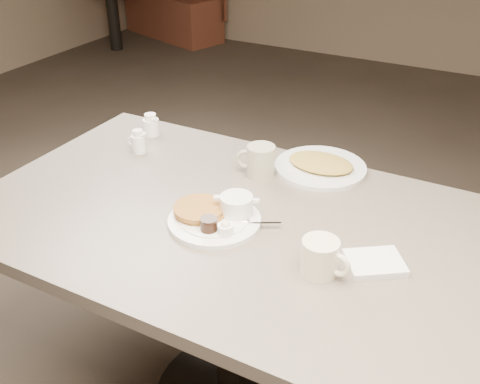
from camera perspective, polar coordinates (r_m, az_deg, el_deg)
The scene contains 8 objects.
diner_table at distance 1.63m, azimuth -0.34°, elevation -7.62°, with size 1.50×0.90×0.75m.
main_plate at distance 1.50m, azimuth -2.42°, elevation -2.37°, with size 0.33×0.33×0.07m.
coffee_mug_near at distance 1.31m, azimuth 8.35°, elevation -6.65°, with size 0.13×0.10×0.09m.
napkin at distance 1.38m, azimuth 13.71°, elevation -7.12°, with size 0.17×0.16×0.02m.
coffee_mug_far at distance 1.71m, azimuth 2.06°, elevation 3.22°, with size 0.13×0.10×0.10m.
creamer_left at distance 1.89m, azimuth -10.42°, elevation 5.09°, with size 0.07×0.06×0.08m.
creamer_right at distance 2.01m, azimuth -9.18°, elevation 6.80°, with size 0.08×0.06×0.08m.
hash_plate at distance 1.78m, azimuth 8.30°, elevation 2.68°, with size 0.31×0.31×0.04m.
Camera 1 is at (0.61, -1.12, 1.58)m, focal length 41.40 mm.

